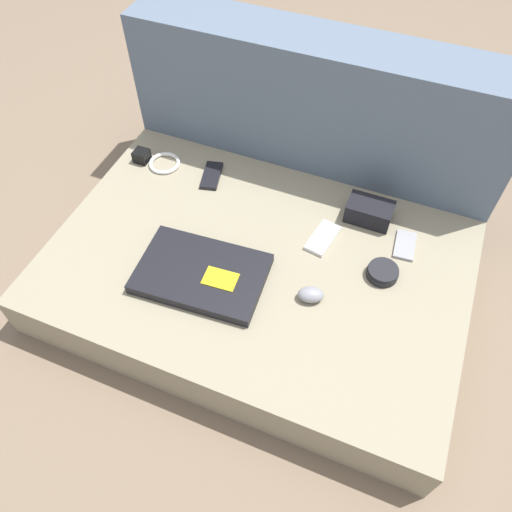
# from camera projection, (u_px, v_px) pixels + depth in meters

# --- Properties ---
(ground_plane) EXTENTS (8.00, 8.00, 0.00)m
(ground_plane) POSITION_uv_depth(u_px,v_px,m) (256.00, 291.00, 1.53)
(ground_plane) COLOR #7A6651
(couch_seat) EXTENTS (1.17, 0.78, 0.15)m
(couch_seat) POSITION_uv_depth(u_px,v_px,m) (256.00, 276.00, 1.46)
(couch_seat) COLOR gray
(couch_seat) RESTS_ON ground_plane
(couch_backrest) EXTENTS (1.17, 0.20, 0.56)m
(couch_backrest) POSITION_uv_depth(u_px,v_px,m) (315.00, 122.00, 1.58)
(couch_backrest) COLOR slate
(couch_backrest) RESTS_ON ground_plane
(laptop) EXTENTS (0.36, 0.25, 0.03)m
(laptop) POSITION_uv_depth(u_px,v_px,m) (202.00, 274.00, 1.36)
(laptop) COLOR black
(laptop) RESTS_ON couch_seat
(computer_mouse) EXTENTS (0.08, 0.07, 0.04)m
(computer_mouse) POSITION_uv_depth(u_px,v_px,m) (311.00, 295.00, 1.31)
(computer_mouse) COLOR gray
(computer_mouse) RESTS_ON couch_seat
(speaker_puck) EXTENTS (0.09, 0.09, 0.03)m
(speaker_puck) POSITION_uv_depth(u_px,v_px,m) (383.00, 272.00, 1.36)
(speaker_puck) COLOR black
(speaker_puck) RESTS_ON couch_seat
(phone_silver) EXTENTS (0.08, 0.13, 0.01)m
(phone_silver) POSITION_uv_depth(u_px,v_px,m) (212.00, 176.00, 1.61)
(phone_silver) COLOR black
(phone_silver) RESTS_ON couch_seat
(phone_black) EXTENTS (0.08, 0.13, 0.01)m
(phone_black) POSITION_uv_depth(u_px,v_px,m) (323.00, 238.00, 1.45)
(phone_black) COLOR silver
(phone_black) RESTS_ON couch_seat
(phone_small) EXTENTS (0.07, 0.11, 0.01)m
(phone_small) POSITION_uv_depth(u_px,v_px,m) (405.00, 245.00, 1.43)
(phone_small) COLOR #99999E
(phone_small) RESTS_ON couch_seat
(camera_pouch) EXTENTS (0.13, 0.08, 0.06)m
(camera_pouch) POSITION_uv_depth(u_px,v_px,m) (369.00, 212.00, 1.48)
(camera_pouch) COLOR black
(camera_pouch) RESTS_ON couch_seat
(charger_brick) EXTENTS (0.05, 0.05, 0.04)m
(charger_brick) POSITION_uv_depth(u_px,v_px,m) (142.00, 156.00, 1.64)
(charger_brick) COLOR black
(charger_brick) RESTS_ON couch_seat
(cable_coil) EXTENTS (0.10, 0.10, 0.01)m
(cable_coil) POSITION_uv_depth(u_px,v_px,m) (164.00, 163.00, 1.64)
(cable_coil) COLOR white
(cable_coil) RESTS_ON couch_seat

